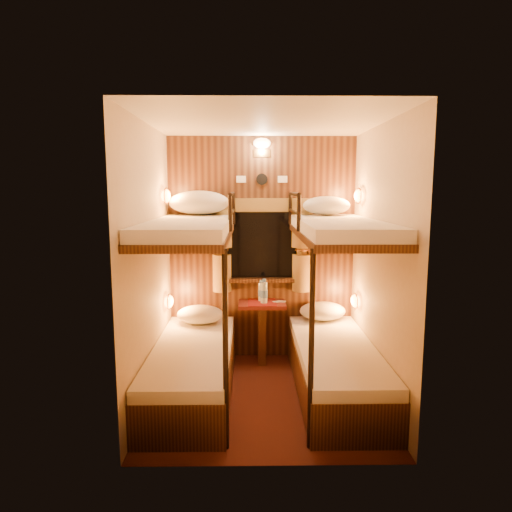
{
  "coord_description": "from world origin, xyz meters",
  "views": [
    {
      "loc": [
        -0.13,
        -3.88,
        1.85
      ],
      "look_at": [
        -0.07,
        0.15,
        1.25
      ],
      "focal_mm": 32.0,
      "sensor_mm": 36.0,
      "label": 1
    }
  ],
  "objects_px": {
    "bunk_left": "(192,334)",
    "table": "(262,324)",
    "bunk_right": "(336,333)",
    "bottle_right": "(261,292)",
    "bottle_left": "(264,293)"
  },
  "relations": [
    {
      "from": "bunk_right",
      "to": "table",
      "type": "height_order",
      "value": "bunk_right"
    },
    {
      "from": "bottle_left",
      "to": "bottle_right",
      "type": "bearing_deg",
      "value": 105.6
    },
    {
      "from": "bunk_left",
      "to": "bunk_right",
      "type": "distance_m",
      "value": 1.3
    },
    {
      "from": "bunk_right",
      "to": "bottle_left",
      "type": "xyz_separation_m",
      "value": [
        -0.63,
        0.75,
        0.21
      ]
    },
    {
      "from": "bottle_left",
      "to": "bunk_left",
      "type": "bearing_deg",
      "value": -131.68
    },
    {
      "from": "table",
      "to": "bottle_right",
      "type": "xyz_separation_m",
      "value": [
        -0.01,
        0.06,
        0.34
      ]
    },
    {
      "from": "bunk_right",
      "to": "bottle_right",
      "type": "height_order",
      "value": "bunk_right"
    },
    {
      "from": "bunk_left",
      "to": "bottle_left",
      "type": "relative_size",
      "value": 7.17
    },
    {
      "from": "bunk_left",
      "to": "table",
      "type": "distance_m",
      "value": 1.02
    },
    {
      "from": "bunk_right",
      "to": "bottle_left",
      "type": "height_order",
      "value": "bunk_right"
    },
    {
      "from": "bunk_right",
      "to": "bottle_left",
      "type": "distance_m",
      "value": 1.0
    },
    {
      "from": "bunk_right",
      "to": "bottle_right",
      "type": "bearing_deg",
      "value": 127.74
    },
    {
      "from": "bunk_left",
      "to": "bottle_left",
      "type": "bearing_deg",
      "value": 48.32
    },
    {
      "from": "bunk_left",
      "to": "bunk_right",
      "type": "xyz_separation_m",
      "value": [
        1.3,
        0.0,
        0.0
      ]
    },
    {
      "from": "bottle_left",
      "to": "bunk_right",
      "type": "bearing_deg",
      "value": -50.09
    }
  ]
}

